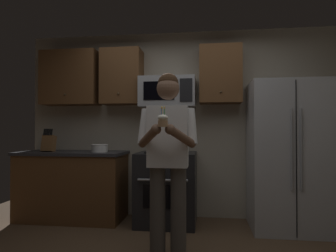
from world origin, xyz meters
TOP-DOWN VIEW (x-y plane):
  - wall_back at (0.00, 1.75)m, footprint 4.40×0.10m
  - oven_range at (-0.15, 1.36)m, footprint 0.76×0.70m
  - microwave at (-0.15, 1.48)m, footprint 0.74×0.41m
  - refrigerator at (1.35, 1.32)m, footprint 0.90×0.75m
  - cabinet_row_upper at (-0.72, 1.53)m, footprint 2.78×0.36m
  - counter_left at (-1.45, 1.38)m, footprint 1.44×0.66m
  - knife_block at (-1.77, 1.33)m, footprint 0.16×0.15m
  - bowl_large_white at (-1.05, 1.33)m, footprint 0.22×0.22m
  - person at (-0.00, 0.33)m, footprint 0.60×0.48m
  - cupcake at (-0.00, 0.01)m, footprint 0.09×0.09m

SIDE VIEW (x-z plane):
  - oven_range at x=-0.15m, z-range 0.00..0.93m
  - counter_left at x=-1.45m, z-range 0.00..0.92m
  - refrigerator at x=1.35m, z-range 0.00..1.80m
  - bowl_large_white at x=-1.05m, z-range 0.92..1.02m
  - person at x=0.00m, z-range 0.11..1.88m
  - knife_block at x=-1.77m, z-range 0.88..1.20m
  - cupcake at x=0.00m, z-range 1.21..1.38m
  - wall_back at x=0.00m, z-range 0.00..2.60m
  - microwave at x=-0.15m, z-range 1.52..1.92m
  - cabinet_row_upper at x=-0.72m, z-range 1.57..2.33m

